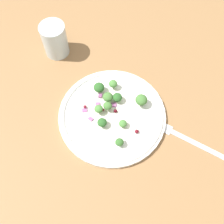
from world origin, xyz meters
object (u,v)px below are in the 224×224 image
Objects in this scene: broccoli_floret_2 at (119,142)px; fork at (188,140)px; broccoli_floret_0 at (108,106)px; broccoli_floret_1 at (113,84)px; water_glass at (55,40)px; plate at (112,115)px.

broccoli_floret_2 is 0.11× the size of fork.
broccoli_floret_0 is at bearing 156.63° from broccoli_floret_2.
broccoli_floret_1 is 0.23× the size of water_glass.
water_glass is (-19.98, -3.68, 1.71)cm from broccoli_floret_1.
broccoli_floret_2 is (7.04, -3.69, 1.82)cm from plate.
broccoli_floret_2 reaches higher than plate.
plate is 26.11cm from water_glass.
fork is (18.34, 9.91, -2.88)cm from broccoli_floret_0.
plate is 12.36× the size of broccoli_floret_0.
water_glass is at bearing -169.56° from broccoli_floret_1.
fork is 43.38cm from water_glass.
broccoli_floret_1 is 20.39cm from water_glass.
fork is (9.50, 13.73, -2.43)cm from broccoli_floret_2.
broccoli_floret_2 is 33.29cm from water_glass.
broccoli_floret_0 is at bearing 175.87° from plate.
water_glass reaches higher than broccoli_floret_1.
plate is 8.15cm from broccoli_floret_2.
broccoli_floret_1 is (-5.78, 5.25, 2.19)cm from plate.
fork is (16.54, 10.04, -0.61)cm from plate.
broccoli_floret_1 is at bearing 145.12° from broccoli_floret_2.
broccoli_floret_0 is at bearing -151.61° from fork.
broccoli_floret_0 is 24.07cm from water_glass.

